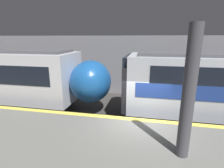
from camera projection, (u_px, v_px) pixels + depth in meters
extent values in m
plane|color=#33302D|center=(140.00, 139.00, 8.03)|extent=(120.00, 120.00, 0.00)
cube|color=#EAD14C|center=(141.00, 120.00, 7.61)|extent=(40.00, 0.30, 0.01)
cube|color=gray|center=(145.00, 66.00, 13.65)|extent=(50.00, 0.15, 4.67)
cylinder|color=#47474C|center=(188.00, 95.00, 4.87)|extent=(0.37, 0.37, 3.86)
ellipsoid|color=#195199|center=(91.00, 81.00, 10.35)|extent=(2.42, 2.71, 2.49)
sphere|color=#F2EFCC|center=(106.00, 90.00, 10.28)|extent=(0.20, 0.20, 0.20)
cube|color=black|center=(127.00, 85.00, 9.95)|extent=(0.25, 2.88, 2.38)
cube|color=black|center=(128.00, 64.00, 9.64)|extent=(0.25, 2.59, 0.95)
sphere|color=#EA4C42|center=(123.00, 95.00, 9.46)|extent=(0.18, 0.18, 0.18)
sphere|color=#EA4C42|center=(126.00, 88.00, 10.71)|extent=(0.18, 0.18, 0.18)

